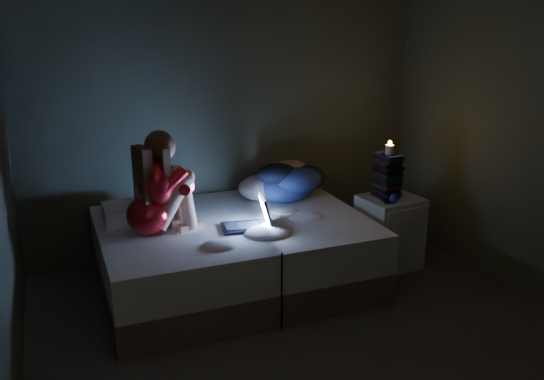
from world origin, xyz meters
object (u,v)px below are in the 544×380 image
bed (234,253)px  candle (389,152)px  woman (146,185)px  laptop (245,212)px  phone (385,201)px  nightstand (389,232)px

bed → candle: bearing=-4.5°
bed → woman: (-0.67, -0.10, 0.66)m
candle → laptop: bearing=-175.7°
woman → phone: 1.94m
laptop → nightstand: laptop is taller
phone → nightstand: bearing=52.9°
bed → candle: candle is taller
woman → laptop: woman is taller
laptop → woman: bearing=-178.9°
bed → nightstand: (1.35, -0.13, 0.03)m
phone → laptop: bearing=-160.7°
woman → candle: 1.99m
bed → woman: bearing=-171.9°
woman → nightstand: size_ratio=1.23×
woman → candle: woman is taller
nightstand → phone: (-0.11, -0.07, 0.32)m
bed → phone: size_ratio=14.49×
laptop → phone: (1.21, 0.00, -0.06)m
nightstand → woman: bearing=172.7°
nightstand → phone: phone is taller
nightstand → candle: size_ratio=7.76×
bed → nightstand: size_ratio=3.27×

